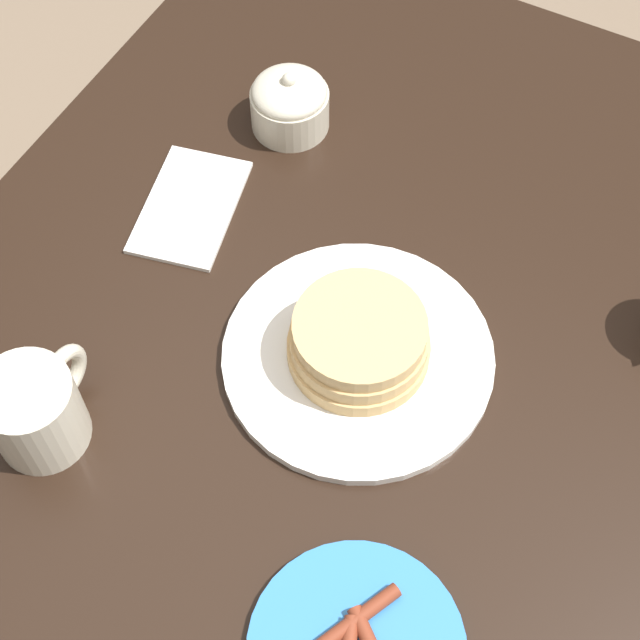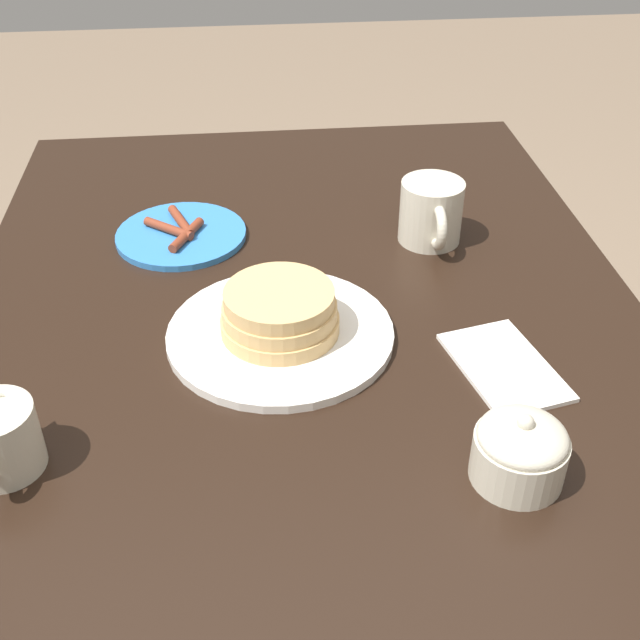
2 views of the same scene
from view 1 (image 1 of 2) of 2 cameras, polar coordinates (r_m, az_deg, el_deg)
name	(u,v)px [view 1 (image 1 of 2)]	position (r m, az deg, el deg)	size (l,w,h in m)	color
ground_plane	(317,580)	(1.71, -0.18, -14.88)	(8.00, 8.00, 0.00)	#7A6651
dining_table	(315,418)	(1.14, -0.27, -5.75)	(1.28, 0.91, 0.73)	black
pancake_plate	(359,347)	(1.02, 2.26, -1.59)	(0.29, 0.29, 0.07)	white
coffee_mug	(36,409)	(1.00, -16.18, -5.01)	(0.13, 0.09, 0.09)	beige
sugar_bowl	(290,103)	(1.22, -1.77, 12.52)	(0.10, 0.10, 0.08)	beige
napkin	(190,207)	(1.16, -7.56, 6.56)	(0.18, 0.14, 0.01)	silver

